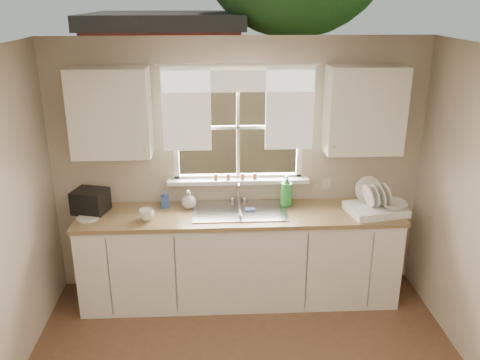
{
  "coord_description": "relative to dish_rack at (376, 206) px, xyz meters",
  "views": [
    {
      "loc": [
        -0.22,
        -2.69,
        2.83
      ],
      "look_at": [
        0.0,
        1.65,
        1.25
      ],
      "focal_mm": 38.0,
      "sensor_mm": 36.0,
      "label": 1
    }
  ],
  "objects": [
    {
      "name": "saucer",
      "position": [
        -2.67,
        -0.01,
        -0.06
      ],
      "size": [
        0.21,
        0.21,
        0.01
      ],
      "primitive_type": "cylinder",
      "color": "silver",
      "rests_on": "countertop"
    },
    {
      "name": "black_appliance",
      "position": [
        -2.67,
        0.15,
        0.04
      ],
      "size": [
        0.36,
        0.33,
        0.22
      ],
      "primitive_type": "cube",
      "rotation": [
        0.0,
        0.0,
        -0.27
      ],
      "color": "black",
      "rests_on": "countertop"
    },
    {
      "name": "ceiling",
      "position": [
        -1.27,
        -1.63,
        1.52
      ],
      "size": [
        3.6,
        4.0,
        0.02
      ],
      "primitive_type": "cube",
      "color": "silver",
      "rests_on": "room_walls"
    },
    {
      "name": "dish_rack",
      "position": [
        0.0,
        0.0,
        0.0
      ],
      "size": [
        0.58,
        0.47,
        0.32
      ],
      "color": "white",
      "rests_on": "countertop"
    },
    {
      "name": "bowl",
      "position": [
        0.14,
        -0.05,
        0.03
      ],
      "size": [
        0.27,
        0.27,
        0.06
      ],
      "primitive_type": "imported",
      "rotation": [
        0.0,
        0.0,
        0.1
      ],
      "color": "white",
      "rests_on": "dish_rack"
    },
    {
      "name": "sill_jars",
      "position": [
        -1.3,
        0.31,
        0.2
      ],
      "size": [
        0.42,
        0.04,
        0.06
      ],
      "color": "brown",
      "rests_on": "window"
    },
    {
      "name": "upper_cabinet_left",
      "position": [
        -2.42,
        0.2,
        0.87
      ],
      "size": [
        0.7,
        0.33,
        0.8
      ],
      "primitive_type": "cube",
      "color": "white",
      "rests_on": "room_walls"
    },
    {
      "name": "curtains",
      "position": [
        -1.27,
        0.32,
        0.96
      ],
      "size": [
        1.5,
        0.03,
        0.81
      ],
      "color": "white",
      "rests_on": "room_walls"
    },
    {
      "name": "upper_cabinet_right",
      "position": [
        -0.12,
        0.2,
        0.87
      ],
      "size": [
        0.7,
        0.33,
        0.8
      ],
      "primitive_type": "cube",
      "color": "white",
      "rests_on": "room_walls"
    },
    {
      "name": "soap_bottle_a",
      "position": [
        -0.81,
        0.21,
        0.1
      ],
      "size": [
        0.16,
        0.16,
        0.32
      ],
      "primitive_type": "imported",
      "rotation": [
        0.0,
        0.0,
        -0.41
      ],
      "color": "green",
      "rests_on": "countertop"
    },
    {
      "name": "base_cabinets",
      "position": [
        -1.27,
        0.05,
        -0.54
      ],
      "size": [
        3.0,
        0.62,
        0.87
      ],
      "primitive_type": "cube",
      "color": "white",
      "rests_on": "ground"
    },
    {
      "name": "wall_outlet",
      "position": [
        -0.39,
        0.36,
        0.1
      ],
      "size": [
        0.08,
        0.01,
        0.12
      ],
      "primitive_type": "cube",
      "color": "beige",
      "rests_on": "room_walls"
    },
    {
      "name": "soap_bottle_b",
      "position": [
        -1.99,
        0.23,
        0.02
      ],
      "size": [
        0.09,
        0.09,
        0.17
      ],
      "primitive_type": "imported",
      "rotation": [
        0.0,
        0.0,
        0.14
      ],
      "color": "#2F50B1",
      "rests_on": "countertop"
    },
    {
      "name": "soap_bottle_c",
      "position": [
        -1.76,
        0.2,
        0.02
      ],
      "size": [
        0.17,
        0.17,
        0.18
      ],
      "primitive_type": "imported",
      "rotation": [
        0.0,
        0.0,
        -0.27
      ],
      "color": "beige",
      "rests_on": "countertop"
    },
    {
      "name": "countertop",
      "position": [
        -1.27,
        0.05,
        -0.09
      ],
      "size": [
        3.04,
        0.65,
        0.04
      ],
      "primitive_type": "cube",
      "color": "olive",
      "rests_on": "base_cabinets"
    },
    {
      "name": "cup",
      "position": [
        -2.13,
        -0.07,
        -0.01
      ],
      "size": [
        0.15,
        0.15,
        0.11
      ],
      "primitive_type": "imported",
      "rotation": [
        0.0,
        0.0,
        0.08
      ],
      "color": "silver",
      "rests_on": "countertop"
    },
    {
      "name": "room_walls",
      "position": [
        -1.27,
        -1.69,
        0.26
      ],
      "size": [
        3.62,
        4.02,
        2.5
      ],
      "color": "beige",
      "rests_on": "ground"
    },
    {
      "name": "sink",
      "position": [
        -1.27,
        0.08,
        -0.14
      ],
      "size": [
        0.88,
        0.52,
        0.4
      ],
      "color": "#B7B7BC",
      "rests_on": "countertop"
    },
    {
      "name": "window",
      "position": [
        -1.27,
        0.37,
        0.51
      ],
      "size": [
        1.38,
        0.16,
        1.06
      ],
      "color": "white",
      "rests_on": "room_walls"
    }
  ]
}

